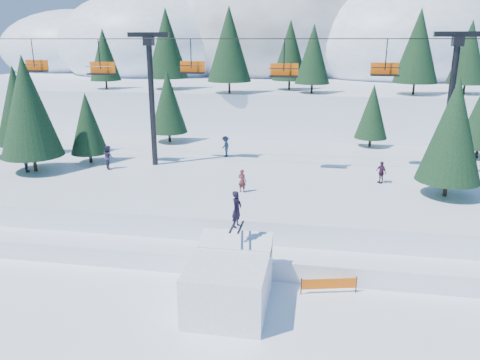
% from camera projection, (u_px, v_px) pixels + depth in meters
% --- Properties ---
extents(ground, '(160.00, 160.00, 0.00)m').
position_uv_depth(ground, '(215.00, 334.00, 20.27)').
color(ground, white).
rests_on(ground, ground).
extents(mid_shelf, '(70.00, 22.00, 2.50)m').
position_uv_depth(mid_shelf, '(265.00, 185.00, 36.90)').
color(mid_shelf, white).
rests_on(mid_shelf, ground).
extents(berm, '(70.00, 6.00, 1.10)m').
position_uv_depth(berm, '(245.00, 246.00, 27.66)').
color(berm, white).
rests_on(berm, ground).
extents(mountain_ridge, '(119.00, 61.23, 26.46)m').
position_uv_depth(mountain_ridge, '(274.00, 54.00, 87.51)').
color(mountain_ridge, white).
rests_on(mountain_ridge, ground).
extents(jump_kicker, '(3.62, 4.93, 5.33)m').
position_uv_depth(jump_kicker, '(229.00, 281.00, 21.97)').
color(jump_kicker, white).
rests_on(jump_kicker, ground).
extents(chairlift, '(46.00, 3.21, 10.28)m').
position_uv_depth(chairlift, '(278.00, 81.00, 34.48)').
color(chairlift, black).
rests_on(chairlift, mid_shelf).
extents(conifer_stand, '(63.16, 18.45, 10.11)m').
position_uv_depth(conifer_stand, '(326.00, 112.00, 35.12)').
color(conifer_stand, black).
rests_on(conifer_stand, mid_shelf).
extents(distant_skiers, '(36.73, 10.38, 1.86)m').
position_uv_depth(distant_skiers, '(214.00, 158.00, 36.64)').
color(distant_skiers, '#3A2840').
rests_on(distant_skiers, mid_shelf).
extents(banner_near, '(2.78, 0.71, 0.90)m').
position_uv_depth(banner_near, '(329.00, 284.00, 23.34)').
color(banner_near, black).
rests_on(banner_near, ground).
extents(banner_far, '(2.64, 1.14, 0.90)m').
position_uv_depth(banner_far, '(462.00, 282.00, 23.48)').
color(banner_far, black).
rests_on(banner_far, ground).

